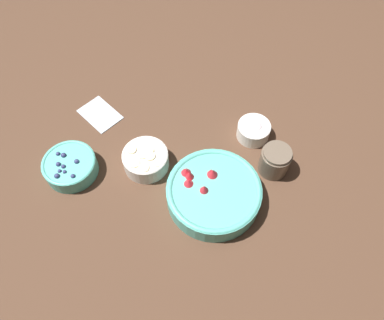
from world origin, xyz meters
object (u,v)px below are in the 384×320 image
bowl_bananas (146,159)px  bowl_cream (254,130)px  jar_chocolate (275,161)px  bowl_strawberries (213,192)px  bowl_blueberries (70,166)px

bowl_bananas → bowl_cream: bearing=41.5°
bowl_bananas → bowl_cream: 0.34m
bowl_cream → jar_chocolate: 0.13m
bowl_strawberries → bowl_bananas: bearing=173.3°
jar_chocolate → bowl_bananas: bearing=-158.7°
bowl_bananas → jar_chocolate: jar_chocolate is taller
bowl_blueberries → bowl_strawberries: bearing=10.8°
jar_chocolate → bowl_strawberries: bearing=-128.1°
bowl_bananas → bowl_cream: size_ratio=1.32×
bowl_bananas → jar_chocolate: size_ratio=1.51×
bowl_cream → jar_chocolate: jar_chocolate is taller
bowl_strawberries → jar_chocolate: bearing=51.9°
bowl_strawberries → jar_chocolate: jar_chocolate is taller
bowl_bananas → bowl_cream: bowl_bananas is taller
bowl_blueberries → jar_chocolate: 0.58m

